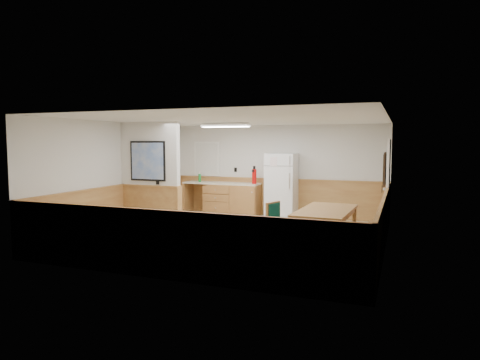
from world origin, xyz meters
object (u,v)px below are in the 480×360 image
at_px(dining_bench, 374,233).
at_px(fire_extinguisher, 254,176).
at_px(dining_table, 326,214).
at_px(refrigerator, 282,186).
at_px(soap_bottle, 200,178).
at_px(dining_chair, 277,220).

relative_size(dining_bench, fire_extinguisher, 3.07).
bearing_deg(dining_table, refrigerator, 122.93).
bearing_deg(dining_bench, dining_table, -174.11).
bearing_deg(dining_bench, soap_bottle, 153.29).
distance_m(dining_bench, dining_chair, 1.83).
bearing_deg(dining_bench, dining_chair, -173.24).
distance_m(dining_chair, soap_bottle, 4.33).
bearing_deg(fire_extinguisher, soap_bottle, 164.60).
xyz_separation_m(dining_table, fire_extinguisher, (-2.44, 2.87, 0.45)).
xyz_separation_m(refrigerator, soap_bottle, (-2.43, 0.01, 0.15)).
distance_m(refrigerator, fire_extinguisher, 0.82).
bearing_deg(soap_bottle, fire_extinguisher, 0.60).
height_order(dining_table, dining_bench, dining_table).
bearing_deg(fire_extinguisher, dining_bench, -56.35).
bearing_deg(dining_chair, refrigerator, 122.10).
bearing_deg(dining_table, dining_bench, 5.91).
height_order(dining_bench, dining_chair, dining_chair).
bearing_deg(dining_table, dining_chair, -172.41).
relative_size(dining_table, dining_chair, 2.26).
bearing_deg(dining_chair, dining_bench, 22.41).
height_order(refrigerator, fire_extinguisher, refrigerator).
height_order(dining_chair, fire_extinguisher, fire_extinguisher).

